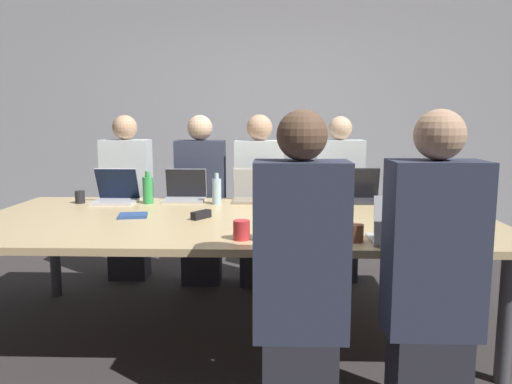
% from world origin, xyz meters
% --- Properties ---
extents(ground_plane, '(24.00, 24.00, 0.00)m').
position_xyz_m(ground_plane, '(0.00, 0.00, 0.00)').
color(ground_plane, '#383333').
extents(curtain_wall, '(12.00, 0.06, 2.80)m').
position_xyz_m(curtain_wall, '(0.00, 2.53, 1.40)').
color(curtain_wall, '#ADADB2').
rests_on(curtain_wall, ground_plane).
extents(conference_table, '(3.28, 1.59, 0.76)m').
position_xyz_m(conference_table, '(0.00, 0.00, 0.71)').
color(conference_table, '#D6B77F').
rests_on(conference_table, ground_plane).
extents(laptop_far_midleft, '(0.32, 0.24, 0.24)m').
position_xyz_m(laptop_far_midleft, '(-0.43, 0.66, 0.83)').
color(laptop_far_midleft, '#B7B7BC').
rests_on(laptop_far_midleft, conference_table).
extents(person_far_midleft, '(0.40, 0.24, 1.42)m').
position_xyz_m(person_far_midleft, '(-0.35, 0.97, 0.69)').
color(person_far_midleft, '#2D2D38').
rests_on(person_far_midleft, ground_plane).
extents(bottle_far_midleft, '(0.08, 0.08, 0.24)m').
position_xyz_m(bottle_far_midleft, '(-0.68, 0.51, 0.86)').
color(bottle_far_midleft, green).
rests_on(bottle_far_midleft, conference_table).
extents(laptop_near_midright, '(0.35, 0.25, 0.25)m').
position_xyz_m(laptop_near_midright, '(0.37, -0.60, 0.83)').
color(laptop_near_midright, silver).
rests_on(laptop_near_midright, conference_table).
extents(person_near_midright, '(0.40, 0.24, 1.42)m').
position_xyz_m(person_near_midright, '(0.36, -1.06, 0.69)').
color(person_near_midright, '#2D2D38').
rests_on(person_near_midright, ground_plane).
extents(cup_near_midright, '(0.09, 0.09, 0.10)m').
position_xyz_m(cup_near_midright, '(0.08, -0.60, 0.81)').
color(cup_near_midright, red).
rests_on(cup_near_midright, conference_table).
extents(laptop_far_right, '(0.36, 0.25, 0.25)m').
position_xyz_m(laptop_far_right, '(0.89, 0.65, 0.83)').
color(laptop_far_right, '#333338').
rests_on(laptop_far_right, conference_table).
extents(person_far_right, '(0.40, 0.24, 1.41)m').
position_xyz_m(person_far_right, '(0.81, 1.09, 0.68)').
color(person_far_right, '#2D2D38').
rests_on(person_far_right, ground_plane).
extents(bottle_far_right, '(0.07, 0.07, 0.24)m').
position_xyz_m(bottle_far_right, '(1.14, 0.46, 0.86)').
color(bottle_far_right, green).
rests_on(bottle_far_right, conference_table).
extents(laptop_far_left, '(0.32, 0.27, 0.26)m').
position_xyz_m(laptop_far_left, '(-0.93, 0.56, 0.83)').
color(laptop_far_left, silver).
rests_on(laptop_far_left, conference_table).
extents(person_far_left, '(0.40, 0.24, 1.42)m').
position_xyz_m(person_far_left, '(-1.01, 1.09, 0.69)').
color(person_far_left, '#2D2D38').
rests_on(person_far_left, ground_plane).
extents(cup_far_left, '(0.07, 0.07, 0.09)m').
position_xyz_m(cup_far_left, '(-1.19, 0.51, 0.81)').
color(cup_far_left, '#232328').
rests_on(cup_far_left, conference_table).
extents(laptop_near_right, '(0.33, 0.25, 0.25)m').
position_xyz_m(laptop_near_right, '(0.90, -0.66, 0.83)').
color(laptop_near_right, silver).
rests_on(laptop_near_right, conference_table).
extents(person_near_right, '(0.40, 0.24, 1.42)m').
position_xyz_m(person_near_right, '(0.94, -1.02, 0.69)').
color(person_near_right, '#2D2D38').
rests_on(person_near_right, ground_plane).
extents(cup_near_right, '(0.08, 0.08, 0.09)m').
position_xyz_m(cup_near_right, '(0.67, -0.62, 0.80)').
color(cup_near_right, brown).
rests_on(cup_near_right, conference_table).
extents(bottle_near_right, '(0.06, 0.06, 0.27)m').
position_xyz_m(bottle_near_right, '(1.18, -0.52, 0.88)').
color(bottle_near_right, '#ADD1E0').
rests_on(bottle_near_right, conference_table).
extents(laptop_far_center, '(0.36, 0.26, 0.26)m').
position_xyz_m(laptop_far_center, '(0.12, 0.65, 0.83)').
color(laptop_far_center, gray).
rests_on(laptop_far_center, conference_table).
extents(person_far_center, '(0.40, 0.24, 1.42)m').
position_xyz_m(person_far_center, '(0.14, 0.97, 0.69)').
color(person_far_center, '#2D2D38').
rests_on(person_far_center, ground_plane).
extents(bottle_far_center, '(0.07, 0.07, 0.23)m').
position_xyz_m(bottle_far_center, '(-0.17, 0.50, 0.86)').
color(bottle_far_center, '#ADD1E0').
rests_on(bottle_far_center, conference_table).
extents(stapler, '(0.12, 0.15, 0.05)m').
position_xyz_m(stapler, '(-0.21, -0.05, 0.78)').
color(stapler, black).
rests_on(stapler, conference_table).
extents(notebook, '(0.20, 0.18, 0.02)m').
position_xyz_m(notebook, '(-0.65, -0.01, 0.77)').
color(notebook, '#2D4C8C').
rests_on(notebook, conference_table).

